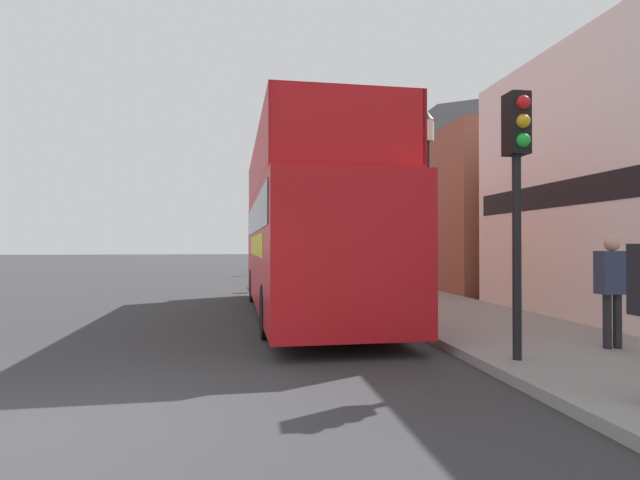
{
  "coord_description": "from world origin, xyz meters",
  "views": [
    {
      "loc": [
        1.88,
        -4.85,
        1.7
      ],
      "look_at": [
        3.79,
        7.74,
        1.84
      ],
      "focal_mm": 28.0,
      "sensor_mm": 36.0,
      "label": 1
    }
  ],
  "objects_px": {
    "tour_bus": "(305,239)",
    "parked_car_ahead_of_bus": "(297,270)",
    "traffic_signal": "(517,164)",
    "lamp_post_second": "(340,201)",
    "lamp_post_third": "(304,215)",
    "lamp_post_nearest": "(426,174)",
    "pedestrian_second": "(612,281)"
  },
  "relations": [
    {
      "from": "lamp_post_nearest",
      "to": "parked_car_ahead_of_bus",
      "type": "bearing_deg",
      "value": 100.1
    },
    {
      "from": "parked_car_ahead_of_bus",
      "to": "lamp_post_second",
      "type": "distance_m",
      "value": 3.36
    },
    {
      "from": "parked_car_ahead_of_bus",
      "to": "lamp_post_second",
      "type": "bearing_deg",
      "value": -4.5
    },
    {
      "from": "parked_car_ahead_of_bus",
      "to": "lamp_post_third",
      "type": "xyz_separation_m",
      "value": [
        1.47,
        9.74,
        2.85
      ]
    },
    {
      "from": "pedestrian_second",
      "to": "tour_bus",
      "type": "bearing_deg",
      "value": 126.58
    },
    {
      "from": "pedestrian_second",
      "to": "lamp_post_nearest",
      "type": "relative_size",
      "value": 0.38
    },
    {
      "from": "parked_car_ahead_of_bus",
      "to": "traffic_signal",
      "type": "height_order",
      "value": "traffic_signal"
    },
    {
      "from": "tour_bus",
      "to": "lamp_post_third",
      "type": "bearing_deg",
      "value": 81.99
    },
    {
      "from": "parked_car_ahead_of_bus",
      "to": "lamp_post_third",
      "type": "distance_m",
      "value": 10.26
    },
    {
      "from": "lamp_post_second",
      "to": "lamp_post_third",
      "type": "bearing_deg",
      "value": 91.81
    },
    {
      "from": "parked_car_ahead_of_bus",
      "to": "pedestrian_second",
      "type": "height_order",
      "value": "pedestrian_second"
    },
    {
      "from": "lamp_post_nearest",
      "to": "lamp_post_third",
      "type": "distance_m",
      "value": 19.64
    },
    {
      "from": "lamp_post_nearest",
      "to": "traffic_signal",
      "type": "bearing_deg",
      "value": -92.56
    },
    {
      "from": "lamp_post_second",
      "to": "tour_bus",
      "type": "bearing_deg",
      "value": -107.09
    },
    {
      "from": "tour_bus",
      "to": "pedestrian_second",
      "type": "relative_size",
      "value": 5.97
    },
    {
      "from": "lamp_post_third",
      "to": "lamp_post_nearest",
      "type": "bearing_deg",
      "value": -89.16
    },
    {
      "from": "lamp_post_third",
      "to": "tour_bus",
      "type": "bearing_deg",
      "value": -96.75
    },
    {
      "from": "tour_bus",
      "to": "parked_car_ahead_of_bus",
      "type": "relative_size",
      "value": 2.21
    },
    {
      "from": "pedestrian_second",
      "to": "traffic_signal",
      "type": "xyz_separation_m",
      "value": [
        -1.83,
        -0.5,
        1.65
      ]
    },
    {
      "from": "tour_bus",
      "to": "parked_car_ahead_of_bus",
      "type": "distance_m",
      "value": 7.97
    },
    {
      "from": "parked_car_ahead_of_bus",
      "to": "pedestrian_second",
      "type": "relative_size",
      "value": 2.7
    },
    {
      "from": "traffic_signal",
      "to": "lamp_post_second",
      "type": "bearing_deg",
      "value": 89.18
    },
    {
      "from": "traffic_signal",
      "to": "lamp_post_second",
      "type": "relative_size",
      "value": 0.74
    },
    {
      "from": "lamp_post_second",
      "to": "lamp_post_nearest",
      "type": "bearing_deg",
      "value": -90.12
    },
    {
      "from": "tour_bus",
      "to": "traffic_signal",
      "type": "relative_size",
      "value": 2.78
    },
    {
      "from": "tour_bus",
      "to": "lamp_post_second",
      "type": "relative_size",
      "value": 2.05
    },
    {
      "from": "lamp_post_nearest",
      "to": "lamp_post_third",
      "type": "bearing_deg",
      "value": 90.84
    },
    {
      "from": "pedestrian_second",
      "to": "traffic_signal",
      "type": "bearing_deg",
      "value": -164.75
    },
    {
      "from": "traffic_signal",
      "to": "pedestrian_second",
      "type": "bearing_deg",
      "value": 15.25
    },
    {
      "from": "tour_bus",
      "to": "lamp_post_third",
      "type": "distance_m",
      "value": 17.8
    },
    {
      "from": "lamp_post_nearest",
      "to": "lamp_post_second",
      "type": "distance_m",
      "value": 9.82
    },
    {
      "from": "parked_car_ahead_of_bus",
      "to": "traffic_signal",
      "type": "xyz_separation_m",
      "value": [
        1.59,
        -13.79,
        2.13
      ]
    }
  ]
}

